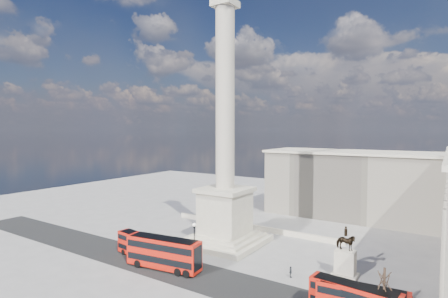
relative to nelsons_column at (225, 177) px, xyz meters
name	(u,v)px	position (x,y,z in m)	size (l,w,h in m)	color
ground	(210,250)	(0.00, -5.00, -12.92)	(180.00, 180.00, 0.00)	gray
asphalt_road	(199,276)	(5.00, -15.00, -12.91)	(120.00, 9.00, 0.01)	#252525
nelsons_column	(225,177)	(0.00, 0.00, 0.00)	(14.00, 14.00, 49.85)	beige
balustrade_wall	(252,227)	(0.00, 11.00, -12.37)	(40.00, 0.60, 1.10)	beige
building_northeast	(371,185)	(20.00, 35.00, -4.59)	(51.00, 17.00, 16.60)	#B0A691
red_bus_a	(164,253)	(-1.08, -15.92, -10.29)	(12.63, 4.46, 5.01)	red
red_bus_b	(140,246)	(-7.93, -14.56, -10.80)	(10.18, 3.62, 4.04)	red
victorian_lamp	(194,240)	(2.00, -12.16, -8.80)	(0.60, 0.60, 7.00)	black
equestrian_statue	(345,259)	(23.42, -3.04, -10.32)	(3.59, 2.69, 7.58)	beige
bare_tree_near	(384,278)	(30.40, -14.29, -7.45)	(1.59, 1.59, 6.93)	#332319
pedestrian_walking	(337,287)	(23.96, -9.28, -12.03)	(0.64, 0.42, 1.77)	black
pedestrian_crossing	(291,272)	(16.79, -8.01, -12.07)	(0.99, 0.41, 1.69)	black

